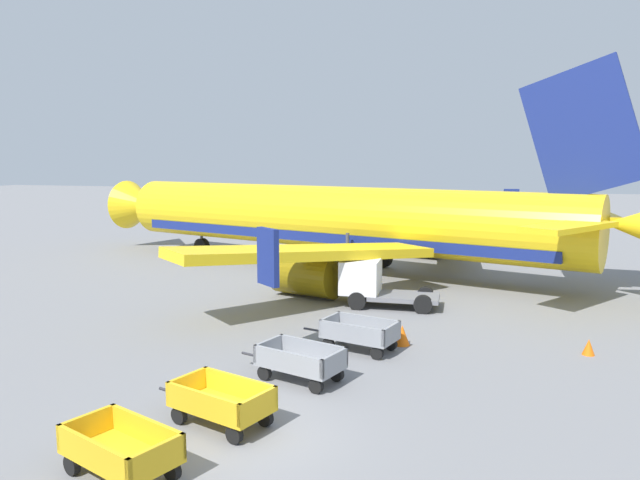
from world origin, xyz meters
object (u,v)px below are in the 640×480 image
baggage_cart_fourth_in_row (300,361)px  baggage_cart_second_in_row (120,450)px  baggage_cart_third_in_row (221,402)px  traffic_cone_mid_apron (402,335)px  service_truck_beside_carts (371,282)px  airplane (345,220)px  traffic_cone_near_plane (589,347)px  baggage_cart_far_end (359,333)px

baggage_cart_fourth_in_row → baggage_cart_second_in_row: bearing=-106.9°
baggage_cart_third_in_row → traffic_cone_mid_apron: size_ratio=4.93×
service_truck_beside_carts → traffic_cone_mid_apron: 5.84m
baggage_cart_fourth_in_row → traffic_cone_mid_apron: 4.95m
airplane → baggage_cart_fourth_in_row: airplane is taller
traffic_cone_near_plane → baggage_cart_fourth_in_row: bearing=-150.2°
baggage_cart_fourth_in_row → traffic_cone_near_plane: bearing=29.8°
baggage_cart_second_in_row → baggage_cart_third_in_row: size_ratio=0.99×
airplane → baggage_cart_second_in_row: 23.98m
baggage_cart_fourth_in_row → service_truck_beside_carts: service_truck_beside_carts is taller
baggage_cart_second_in_row → baggage_cart_fourth_in_row: (1.91, 6.27, 0.00)m
baggage_cart_third_in_row → baggage_cart_far_end: same height
baggage_cart_third_in_row → baggage_cart_far_end: (2.06, 6.71, 0.00)m
baggage_cart_fourth_in_row → traffic_cone_mid_apron: (2.45, 4.29, -0.24)m
baggage_cart_fourth_in_row → baggage_cart_far_end: (1.09, 3.29, 0.00)m
baggage_cart_fourth_in_row → traffic_cone_mid_apron: baggage_cart_fourth_in_row is taller
airplane → traffic_cone_mid_apron: airplane is taller
baggage_cart_fourth_in_row → baggage_cart_far_end: bearing=71.6°
baggage_cart_far_end → traffic_cone_mid_apron: (1.35, 1.00, -0.24)m
airplane → service_truck_beside_carts: size_ratio=8.29×
baggage_cart_second_in_row → traffic_cone_mid_apron: size_ratio=4.91×
service_truck_beside_carts → traffic_cone_near_plane: (8.47, -4.66, -0.83)m
baggage_cart_third_in_row → traffic_cone_mid_apron: 8.43m
service_truck_beside_carts → traffic_cone_mid_apron: service_truck_beside_carts is taller
baggage_cart_third_in_row → service_truck_beside_carts: service_truck_beside_carts is taller
traffic_cone_near_plane → traffic_cone_mid_apron: bearing=-173.7°
airplane → service_truck_beside_carts: airplane is taller
baggage_cart_fourth_in_row → service_truck_beside_carts: bearing=88.6°
baggage_cart_second_in_row → baggage_cart_fourth_in_row: size_ratio=0.99×
traffic_cone_near_plane → traffic_cone_mid_apron: traffic_cone_mid_apron is taller
airplane → baggage_cart_second_in_row: bearing=-87.4°
traffic_cone_near_plane → baggage_cart_second_in_row: bearing=-133.3°
baggage_cart_third_in_row → service_truck_beside_carts: size_ratio=0.81×
airplane → baggage_cart_fourth_in_row: (2.97, -17.56, -2.45)m
traffic_cone_mid_apron → airplane: bearing=112.2°
airplane → traffic_cone_mid_apron: 14.58m
traffic_cone_mid_apron → baggage_cart_far_end: bearing=-143.6°
baggage_cart_third_in_row → traffic_cone_near_plane: (9.68, 8.40, -0.33)m
baggage_cart_third_in_row → traffic_cone_near_plane: size_ratio=6.55×
baggage_cart_third_in_row → baggage_cart_fourth_in_row: same height
baggage_cart_far_end → service_truck_beside_carts: bearing=97.7°
baggage_cart_fourth_in_row → airplane: bearing=99.6°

